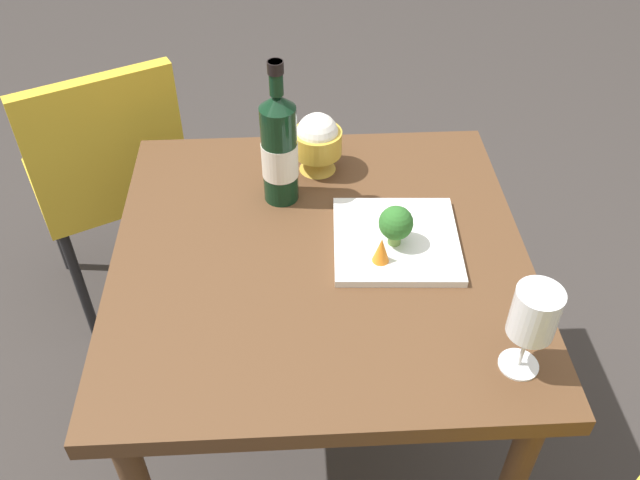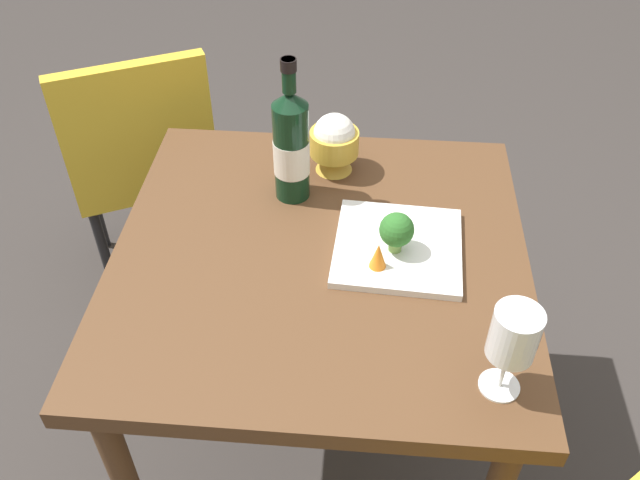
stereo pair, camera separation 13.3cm
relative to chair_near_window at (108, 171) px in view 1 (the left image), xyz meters
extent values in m
plane|color=#383330|center=(-0.56, -0.56, -0.53)|extent=(8.00, 8.00, 0.00)
cube|color=brown|center=(-0.56, -0.56, 0.18)|extent=(0.83, 0.83, 0.04)
cylinder|color=brown|center=(-0.21, -0.91, -0.19)|extent=(0.05, 0.05, 0.69)
cylinder|color=brown|center=(-0.21, -0.21, -0.19)|extent=(0.05, 0.05, 0.69)
cube|color=gold|center=(0.09, 0.05, -0.09)|extent=(0.53, 0.53, 0.02)
cube|color=gold|center=(-0.07, -0.03, 0.12)|extent=(0.21, 0.38, 0.40)
cylinder|color=black|center=(0.17, 0.27, -0.31)|extent=(0.03, 0.03, 0.43)
cylinder|color=black|center=(0.32, -0.03, -0.31)|extent=(0.03, 0.03, 0.43)
cylinder|color=black|center=(-0.13, 0.12, -0.31)|extent=(0.03, 0.03, 0.43)
cylinder|color=black|center=(0.01, -0.18, -0.31)|extent=(0.03, 0.03, 0.43)
cylinder|color=black|center=(-0.39, -0.49, 0.31)|extent=(0.08, 0.08, 0.22)
cone|color=black|center=(-0.39, -0.49, 0.44)|extent=(0.08, 0.08, 0.03)
cylinder|color=black|center=(-0.39, -0.49, 0.49)|extent=(0.03, 0.03, 0.07)
cylinder|color=black|center=(-0.39, -0.49, 0.51)|extent=(0.03, 0.03, 0.02)
cylinder|color=silver|center=(-0.39, -0.49, 0.30)|extent=(0.08, 0.08, 0.08)
cylinder|color=white|center=(-0.86, -0.88, 0.20)|extent=(0.07, 0.07, 0.00)
cylinder|color=white|center=(-0.86, -0.88, 0.24)|extent=(0.01, 0.01, 0.08)
cylinder|color=white|center=(-0.86, -0.88, 0.33)|extent=(0.08, 0.08, 0.09)
cone|color=gold|center=(-0.29, -0.57, 0.22)|extent=(0.08, 0.08, 0.04)
cylinder|color=gold|center=(-0.29, -0.57, 0.27)|extent=(0.11, 0.11, 0.05)
sphere|color=white|center=(-0.29, -0.57, 0.29)|extent=(0.09, 0.09, 0.09)
cube|color=white|center=(-0.55, -0.71, 0.21)|extent=(0.26, 0.26, 0.02)
cylinder|color=#729E4C|center=(-0.57, -0.71, 0.23)|extent=(0.03, 0.03, 0.03)
sphere|color=#2D6B28|center=(-0.57, -0.71, 0.26)|extent=(0.07, 0.07, 0.07)
cone|color=orange|center=(-0.61, -0.67, 0.24)|extent=(0.03, 0.03, 0.06)
camera|label=1|loc=(-1.54, -0.51, 1.12)|focal=37.93mm
camera|label=2|loc=(-1.54, -0.64, 1.12)|focal=37.93mm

